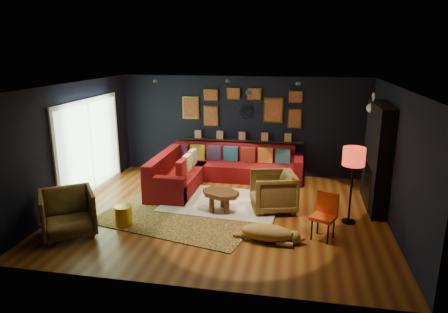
% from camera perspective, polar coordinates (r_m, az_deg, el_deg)
% --- Properties ---
extents(floor, '(6.50, 6.50, 0.00)m').
position_cam_1_polar(floor, '(8.37, -0.13, -7.92)').
color(floor, brown).
rests_on(floor, ground).
extents(room_walls, '(6.50, 6.50, 6.50)m').
position_cam_1_polar(room_walls, '(7.88, -0.13, 2.79)').
color(room_walls, black).
rests_on(room_walls, ground).
extents(sectional, '(3.41, 2.69, 0.86)m').
position_cam_1_polar(sectional, '(10.04, -1.64, -1.98)').
color(sectional, '#6E0A09').
rests_on(sectional, ground).
extents(ledge, '(3.20, 0.12, 0.04)m').
position_cam_1_polar(ledge, '(10.61, 2.59, 2.29)').
color(ledge, black).
rests_on(ledge, room_walls).
extents(gallery_wall, '(3.15, 0.04, 1.02)m').
position_cam_1_polar(gallery_wall, '(10.48, 2.61, 7.07)').
color(gallery_wall, gold).
rests_on(gallery_wall, room_walls).
extents(sunburst_mirror, '(0.47, 0.16, 0.47)m').
position_cam_1_polar(sunburst_mirror, '(10.49, 3.22, 6.47)').
color(sunburst_mirror, silver).
rests_on(sunburst_mirror, room_walls).
extents(fireplace, '(0.31, 1.60, 2.20)m').
position_cam_1_polar(fireplace, '(8.91, 20.97, -0.55)').
color(fireplace, black).
rests_on(fireplace, ground).
extents(deer_head, '(0.50, 0.28, 0.45)m').
position_cam_1_polar(deer_head, '(9.20, 21.33, 6.45)').
color(deer_head, white).
rests_on(deer_head, fireplace).
extents(sliding_door, '(0.06, 2.80, 2.20)m').
position_cam_1_polar(sliding_door, '(9.65, -18.54, 1.30)').
color(sliding_door, white).
rests_on(sliding_door, ground).
extents(ceiling_spots, '(3.30, 2.50, 0.06)m').
position_cam_1_polar(ceiling_spots, '(8.51, 0.89, 10.30)').
color(ceiling_spots, black).
rests_on(ceiling_spots, room_walls).
extents(shag_rug, '(2.61, 2.00, 0.03)m').
position_cam_1_polar(shag_rug, '(8.84, -0.22, -6.52)').
color(shag_rug, white).
rests_on(shag_rug, ground).
extents(leopard_rug, '(3.50, 2.84, 0.02)m').
position_cam_1_polar(leopard_rug, '(8.27, -6.03, -8.22)').
color(leopard_rug, tan).
rests_on(leopard_rug, ground).
extents(coffee_table, '(1.03, 0.92, 0.42)m').
position_cam_1_polar(coffee_table, '(8.23, -0.48, -5.55)').
color(coffee_table, brown).
rests_on(coffee_table, shag_rug).
extents(pouf, '(0.50, 0.50, 0.33)m').
position_cam_1_polar(pouf, '(9.92, -5.13, -3.01)').
color(pouf, maroon).
rests_on(pouf, shag_rug).
extents(armchair_left, '(1.22, 1.20, 0.92)m').
position_cam_1_polar(armchair_left, '(7.75, -21.44, -7.27)').
color(armchair_left, '#A37D36').
rests_on(armchair_left, ground).
extents(armchair_right, '(1.01, 1.05, 0.89)m').
position_cam_1_polar(armchair_right, '(8.37, 7.03, -4.74)').
color(armchair_right, '#A37D36').
rests_on(armchair_right, ground).
extents(gold_stool, '(0.32, 0.32, 0.40)m').
position_cam_1_polar(gold_stool, '(7.90, -14.14, -8.26)').
color(gold_stool, gold).
rests_on(gold_stool, ground).
extents(orange_chair, '(0.52, 0.52, 0.84)m').
position_cam_1_polar(orange_chair, '(7.34, 14.25, -7.68)').
color(orange_chair, black).
rests_on(orange_chair, ground).
extents(floor_lamp, '(0.42, 0.42, 1.51)m').
position_cam_1_polar(floor_lamp, '(7.85, 18.03, -0.52)').
color(floor_lamp, black).
rests_on(floor_lamp, ground).
extents(dog, '(1.32, 0.75, 0.40)m').
position_cam_1_polar(dog, '(7.14, 6.17, -10.35)').
color(dog, '#B38840').
rests_on(dog, leopard_rug).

